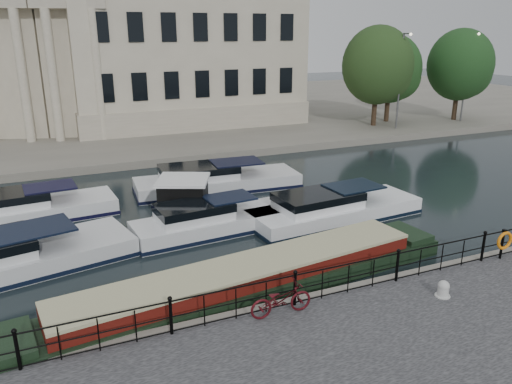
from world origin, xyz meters
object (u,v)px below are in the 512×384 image
bicycle (281,299)px  mooring_bollard (443,289)px  harbour_hut (184,202)px  life_ring_post (504,241)px  narrowboat (248,285)px

bicycle → mooring_bollard: 5.51m
bicycle → harbour_hut: harbour_hut is taller
mooring_bollard → life_ring_post: 4.31m
mooring_bollard → life_ring_post: life_ring_post is taller
bicycle → life_ring_post: 9.48m
life_ring_post → harbour_hut: (-9.65, 10.20, -0.35)m
bicycle → narrowboat: bicycle is taller
bicycle → mooring_bollard: bearing=-100.5°
mooring_bollard → narrowboat: narrowboat is taller
life_ring_post → narrowboat: (-9.57, 2.28, -0.94)m
mooring_bollard → life_ring_post: bearing=17.2°
mooring_bollard → narrowboat: 6.55m
mooring_bollard → narrowboat: size_ratio=0.03×
bicycle → life_ring_post: life_ring_post is taller
narrowboat → harbour_hut: (-0.07, 7.92, 0.59)m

